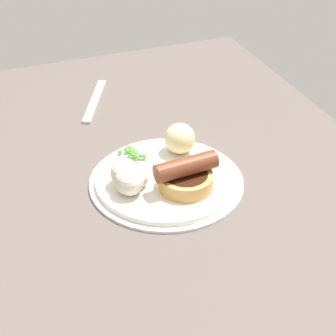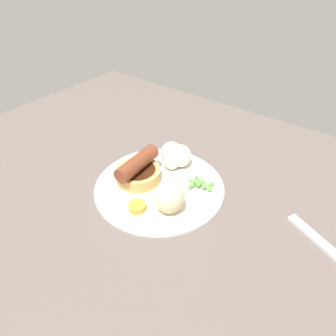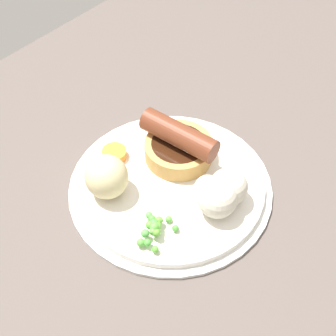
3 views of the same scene
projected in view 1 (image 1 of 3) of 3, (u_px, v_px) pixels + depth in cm
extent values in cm
cube|color=#564C47|center=(158.00, 195.00, 92.42)|extent=(110.00, 80.00, 3.00)
cylinder|color=silver|center=(166.00, 182.00, 92.57)|extent=(25.49, 25.49, 0.50)
cylinder|color=silver|center=(166.00, 180.00, 92.31)|extent=(23.45, 23.45, 1.40)
cylinder|color=tan|center=(186.00, 181.00, 88.81)|extent=(8.74, 8.74, 2.46)
cylinder|color=#33190C|center=(186.00, 175.00, 88.19)|extent=(6.99, 6.99, 0.30)
cylinder|color=brown|center=(186.00, 166.00, 87.25)|extent=(3.72, 10.39, 3.01)
sphere|color=#66B13D|center=(134.00, 152.00, 95.70)|extent=(0.78, 0.78, 0.78)
sphere|color=#55AF3B|center=(132.00, 151.00, 95.43)|extent=(1.00, 1.00, 1.00)
sphere|color=#5FA936|center=(128.00, 152.00, 95.66)|extent=(0.91, 0.91, 0.91)
sphere|color=#61B44E|center=(132.00, 151.00, 95.52)|extent=(0.96, 0.96, 0.96)
sphere|color=#5DB839|center=(133.00, 154.00, 95.21)|extent=(0.73, 0.73, 0.73)
sphere|color=#5AA34D|center=(143.00, 156.00, 95.48)|extent=(0.87, 0.87, 0.87)
sphere|color=#51A64A|center=(135.00, 153.00, 95.42)|extent=(1.00, 1.00, 1.00)
sphere|color=#63B73C|center=(131.00, 153.00, 95.31)|extent=(0.79, 0.79, 0.79)
sphere|color=green|center=(127.00, 163.00, 94.13)|extent=(0.80, 0.80, 0.80)
sphere|color=#60AC38|center=(136.00, 156.00, 94.93)|extent=(0.97, 0.97, 0.97)
sphere|color=#68B249|center=(130.00, 151.00, 95.87)|extent=(0.82, 0.82, 0.82)
sphere|color=#5BAD3D|center=(136.00, 151.00, 95.85)|extent=(0.97, 0.97, 0.97)
sphere|color=#58AA38|center=(120.00, 152.00, 96.82)|extent=(0.80, 0.80, 0.80)
sphere|color=#54A64A|center=(132.00, 149.00, 96.68)|extent=(0.98, 0.98, 0.98)
sphere|color=green|center=(126.00, 149.00, 97.04)|extent=(0.86, 0.86, 0.86)
sphere|color=#56A443|center=(141.00, 156.00, 95.45)|extent=(0.85, 0.85, 0.85)
sphere|color=#5BAC42|center=(131.00, 152.00, 95.53)|extent=(0.70, 0.70, 0.70)
sphere|color=#58AC42|center=(129.00, 148.00, 97.60)|extent=(0.97, 0.97, 0.97)
sphere|color=#5BAD42|center=(136.00, 163.00, 94.24)|extent=(0.83, 0.83, 0.83)
sphere|color=beige|center=(125.00, 173.00, 88.51)|extent=(4.72, 4.72, 4.72)
sphere|color=beige|center=(129.00, 181.00, 86.87)|extent=(4.58, 4.58, 4.58)
sphere|color=beige|center=(139.00, 178.00, 88.60)|extent=(3.43, 3.43, 3.43)
ellipsoid|color=beige|center=(180.00, 138.00, 96.41)|extent=(6.32, 6.42, 5.42)
cylinder|color=orange|center=(208.00, 158.00, 95.16)|extent=(4.46, 4.46, 1.15)
cube|color=silver|center=(95.00, 101.00, 115.73)|extent=(16.95, 9.16, 0.60)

